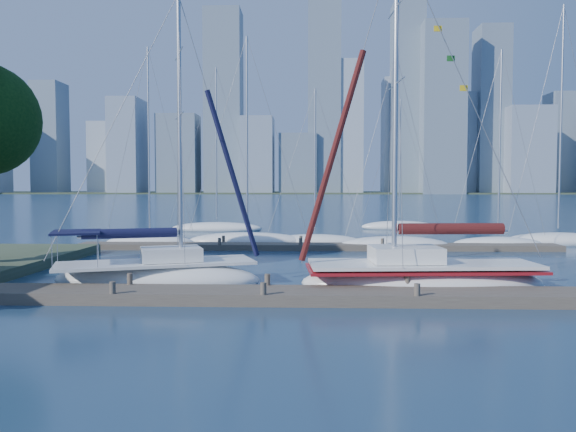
{
  "coord_description": "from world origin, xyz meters",
  "views": [
    {
      "loc": [
        1.46,
        -19.06,
        3.94
      ],
      "look_at": [
        0.63,
        4.0,
        2.73
      ],
      "focal_mm": 35.0,
      "sensor_mm": 36.0,
      "label": 1
    }
  ],
  "objects": [
    {
      "name": "sailboat_navy",
      "position": [
        -4.55,
        2.82,
        0.93
      ],
      "size": [
        8.66,
        5.3,
        12.06
      ],
      "rotation": [
        0.0,
        0.0,
        0.34
      ],
      "color": "white",
      "rests_on": "ground"
    },
    {
      "name": "sailboat_maroon",
      "position": [
        5.75,
        2.2,
        1.02
      ],
      "size": [
        9.31,
        3.62,
        13.86
      ],
      "rotation": [
        0.0,
        0.0,
        0.07
      ],
      "color": "white",
      "rests_on": "ground"
    },
    {
      "name": "bg_boat_4",
      "position": [
        13.8,
        17.69,
        0.26
      ],
      "size": [
        5.97,
        2.37,
        13.01
      ],
      "rotation": [
        0.0,
        0.0,
        -0.06
      ],
      "color": "white",
      "rests_on": "ground"
    },
    {
      "name": "far_dock",
      "position": [
        2.0,
        16.0,
        0.18
      ],
      "size": [
        30.0,
        1.8,
        0.36
      ],
      "primitive_type": "cube",
      "color": "#493F35",
      "rests_on": "ground"
    },
    {
      "name": "bg_boat_3",
      "position": [
        6.95,
        16.62,
        0.27
      ],
      "size": [
        7.33,
        4.93,
        12.63
      ],
      "rotation": [
        0.0,
        0.0,
        0.41
      ],
      "color": "white",
      "rests_on": "ground"
    },
    {
      "name": "bg_boat_5",
      "position": [
        18.4,
        19.42,
        0.33
      ],
      "size": [
        7.51,
        3.75,
        16.39
      ],
      "rotation": [
        0.0,
        0.0,
        0.19
      ],
      "color": "white",
      "rests_on": "ground"
    },
    {
      "name": "bg_boat_1",
      "position": [
        -2.67,
        18.81,
        0.29
      ],
      "size": [
        8.24,
        3.09,
        14.37
      ],
      "rotation": [
        0.0,
        0.0,
        -0.08
      ],
      "color": "white",
      "rests_on": "ground"
    },
    {
      "name": "skyline",
      "position": [
        20.63,
        290.36,
        35.44
      ],
      "size": [
        502.74,
        51.31,
        106.7
      ],
      "color": "#808FA6",
      "rests_on": "ground"
    },
    {
      "name": "bg_boat_7",
      "position": [
        9.93,
        33.28,
        0.26
      ],
      "size": [
        7.17,
        2.91,
        12.37
      ],
      "rotation": [
        0.0,
        0.0,
        0.1
      ],
      "color": "white",
      "rests_on": "ground"
    },
    {
      "name": "near_dock",
      "position": [
        0.0,
        0.0,
        0.2
      ],
      "size": [
        26.0,
        2.0,
        0.4
      ],
      "primitive_type": "cube",
      "color": "#493F35",
      "rests_on": "ground"
    },
    {
      "name": "ground",
      "position": [
        0.0,
        0.0,
        0.0
      ],
      "size": [
        700.0,
        700.0,
        0.0
      ],
      "primitive_type": "plane",
      "color": "#18344E",
      "rests_on": "ground"
    },
    {
      "name": "bg_boat_0",
      "position": [
        -9.12,
        17.96,
        0.27
      ],
      "size": [
        6.15,
        2.58,
        13.46
      ],
      "rotation": [
        0.0,
        0.0,
        -0.09
      ],
      "color": "white",
      "rests_on": "ground"
    },
    {
      "name": "far_shore",
      "position": [
        0.0,
        320.0,
        0.0
      ],
      "size": [
        800.0,
        100.0,
        1.5
      ],
      "primitive_type": "cube",
      "color": "#38472D",
      "rests_on": "ground"
    },
    {
      "name": "bg_boat_2",
      "position": [
        1.92,
        19.06,
        0.24
      ],
      "size": [
        6.46,
        2.24,
        10.85
      ],
      "rotation": [
        0.0,
        0.0,
        0.03
      ],
      "color": "white",
      "rests_on": "ground"
    },
    {
      "name": "bg_boat_6",
      "position": [
        -6.68,
        30.52,
        0.28
      ],
      "size": [
        8.43,
        4.17,
        14.8
      ],
      "rotation": [
        0.0,
        0.0,
        0.24
      ],
      "color": "white",
      "rests_on": "ground"
    }
  ]
}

